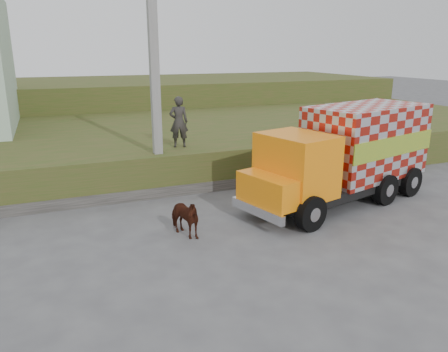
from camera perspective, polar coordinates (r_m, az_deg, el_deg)
name	(u,v)px	position (r m, az deg, el deg)	size (l,w,h in m)	color
ground	(233,236)	(12.52, 1.23, -7.85)	(120.00, 120.00, 0.00)	#474749
embankment	(152,143)	(21.44, -9.34, 4.27)	(40.00, 12.00, 1.50)	#334A18
embankment_far	(114,101)	(33.01, -14.13, 9.44)	(40.00, 12.00, 3.00)	#334A18
retaining_strip	(134,194)	(15.70, -11.62, -2.33)	(16.00, 0.50, 0.40)	#595651
utility_pole	(155,80)	(15.54, -9.02, 12.22)	(1.20, 0.30, 8.00)	gray
cargo_truck	(347,154)	(15.49, 15.75, 2.81)	(7.64, 4.13, 3.25)	black
cow	(183,217)	(12.36, -5.37, -5.37)	(0.62, 1.35, 1.14)	black
pedestrian	(179,122)	(16.72, -5.93, 7.05)	(0.70, 0.46, 1.93)	#32302C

